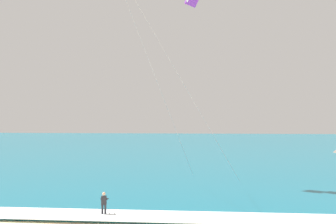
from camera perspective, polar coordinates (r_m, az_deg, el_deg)
The scene contains 4 objects.
sea at distance 83.00m, azimuth 2.70°, elevation -5.33°, with size 200.00×120.00×0.20m, color #146075.
surf_foam at distance 24.75m, azimuth -2.71°, elevation -15.95°, with size 200.00×2.83×0.04m, color white.
surfboard at distance 25.56m, azimuth -10.00°, elevation -15.89°, with size 0.59×1.44×0.09m.
kitesurfer at distance 25.36m, azimuth -9.99°, elevation -13.89°, with size 0.55×0.55×1.69m.
Camera 1 is at (3.15, -12.14, 6.70)m, focal length 38.99 mm.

